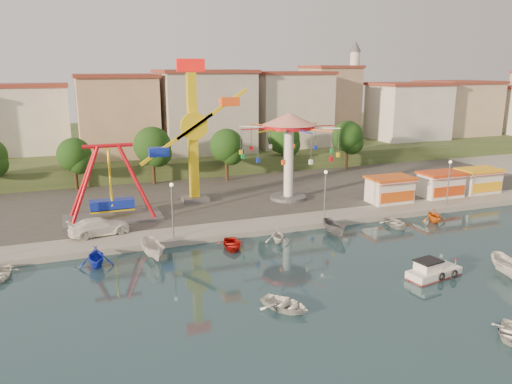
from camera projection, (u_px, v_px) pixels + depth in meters
name	position (u px, v px, depth m)	size (l,w,h in m)	color
ground	(312.00, 285.00, 38.11)	(200.00, 200.00, 0.00)	#152F3B
quay_deck	(163.00, 153.00, 94.28)	(200.00, 100.00, 0.60)	#9E998E
asphalt_pad	(208.00, 190.00, 65.18)	(90.00, 28.00, 0.01)	#4C4944
hill_terrace	(158.00, 143.00, 98.52)	(200.00, 60.00, 3.00)	#384C26
pirate_ship_ride	(111.00, 184.00, 51.80)	(10.00, 5.00, 8.00)	#59595E
kamikaze_tower	(197.00, 136.00, 58.03)	(8.61, 3.10, 16.50)	#59595E
wave_swinger	(289.00, 137.00, 58.79)	(11.60, 11.60, 10.40)	#59595E
booth_left	(390.00, 189.00, 58.89)	(5.40, 3.78, 3.08)	white
booth_mid	(441.00, 184.00, 61.44)	(5.40, 3.78, 3.08)	white
booth_right	(478.00, 180.00, 63.47)	(5.40, 3.78, 3.08)	white
lamp_post_1	(173.00, 212.00, 46.40)	(0.14, 0.14, 5.00)	#59595E
lamp_post_2	(325.00, 197.00, 51.88)	(0.14, 0.14, 5.00)	#59595E
lamp_post_3	(448.00, 184.00, 57.36)	(0.14, 0.14, 5.00)	#59595E
tree_1	(74.00, 155.00, 64.24)	(4.35, 4.35, 6.80)	#382314
tree_2	(152.00, 145.00, 67.09)	(5.02, 5.02, 7.85)	#382314
tree_3	(227.00, 146.00, 69.29)	(4.68, 4.68, 7.32)	#382314
tree_4	(284.00, 138.00, 75.38)	(4.86, 4.86, 7.60)	#382314
tree_5	(348.00, 137.00, 77.17)	(4.83, 4.83, 7.54)	#382314
building_1	(34.00, 127.00, 75.63)	(12.33, 9.01, 8.63)	silver
building_2	(121.00, 115.00, 80.34)	(11.95, 9.28, 11.23)	tan
building_3	(210.00, 120.00, 82.44)	(12.59, 10.50, 9.20)	beige
building_4	(276.00, 116.00, 90.13)	(10.75, 9.23, 9.24)	beige
building_5	(346.00, 109.00, 92.75)	(12.77, 10.96, 11.21)	tan
building_6	(404.00, 105.00, 95.23)	(8.23, 8.98, 12.36)	silver
building_7	(436.00, 110.00, 104.21)	(11.59, 10.93, 8.76)	beige
minaret	(354.00, 86.00, 96.35)	(2.80, 2.80, 18.00)	silver
cabin_motorboat	(433.00, 272.00, 39.47)	(4.80, 2.48, 1.61)	white
rowboat_a	(285.00, 304.00, 34.22)	(2.60, 3.64, 0.75)	white
rowboat_b	(511.00, 333.00, 30.66)	(2.34, 3.27, 0.68)	white
skiff	(508.00, 267.00, 39.42)	(1.57, 4.18, 1.62)	silver
van	(99.00, 226.00, 47.55)	(2.30, 5.66, 1.64)	white
moored_boat_1	(96.00, 256.00, 41.59)	(2.82, 3.26, 1.72)	#1629C5
moored_boat_2	(153.00, 250.00, 43.23)	(1.59, 4.23, 1.63)	silver
moored_boat_3	(232.00, 244.00, 45.79)	(2.52, 3.53, 0.73)	red
moored_boat_4	(278.00, 235.00, 47.27)	(2.36, 2.74, 1.44)	silver
moored_boat_5	(335.00, 228.00, 49.37)	(1.39, 3.69, 1.43)	#56575B
moored_boat_6	(396.00, 223.00, 51.94)	(2.55, 3.57, 0.74)	beige
moored_boat_7	(434.00, 215.00, 53.52)	(2.43, 2.81, 1.48)	orange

